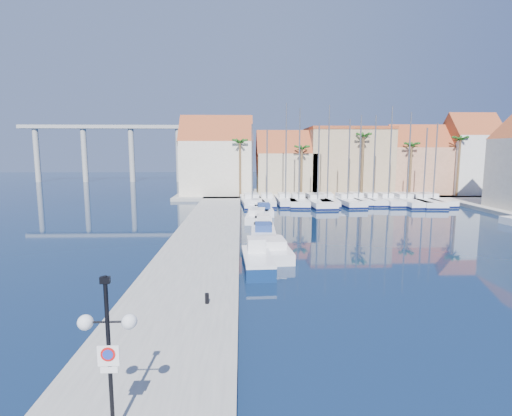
{
  "coord_description": "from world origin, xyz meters",
  "views": [
    {
      "loc": [
        -5.82,
        -22.71,
        7.93
      ],
      "look_at": [
        -4.55,
        11.63,
        3.0
      ],
      "focal_mm": 28.0,
      "sensor_mm": 36.0,
      "label": 1
    }
  ],
  "objects": [
    {
      "name": "motorboat_west_3",
      "position": [
        -3.94,
        22.82,
        0.51
      ],
      "size": [
        3.13,
        7.67,
        1.4
      ],
      "rotation": [
        0.0,
        0.0,
        -0.1
      ],
      "color": "white",
      "rests_on": "ground"
    },
    {
      "name": "motorboat_west_2",
      "position": [
        -3.56,
        18.14,
        0.51
      ],
      "size": [
        2.13,
        5.77,
        1.4
      ],
      "rotation": [
        0.0,
        0.0,
        -0.06
      ],
      "color": "white",
      "rests_on": "ground"
    },
    {
      "name": "lamp_post",
      "position": [
        -9.21,
        -13.08,
        3.37
      ],
      "size": [
        1.49,
        0.4,
        4.37
      ],
      "rotation": [
        0.0,
        0.0,
        0.01
      ],
      "color": "black",
      "rests_on": "quay_west"
    },
    {
      "name": "palm_1",
      "position": [
        4.0,
        42.0,
        8.14
      ],
      "size": [
        2.6,
        2.6,
        9.15
      ],
      "color": "brown",
      "rests_on": "shore_north"
    },
    {
      "name": "motorboat_west_0",
      "position": [
        -3.41,
        7.18,
        0.51
      ],
      "size": [
        2.65,
        6.96,
        1.4
      ],
      "rotation": [
        0.0,
        0.0,
        0.07
      ],
      "color": "white",
      "rests_on": "ground"
    },
    {
      "name": "building_3",
      "position": [
        25.0,
        47.0,
        5.86
      ],
      "size": [
        10.3,
        8.0,
        12.0
      ],
      "color": "#B07B59",
      "rests_on": "shore_north"
    },
    {
      "name": "bollard",
      "position": [
        -7.54,
        -3.9,
        0.76
      ],
      "size": [
        0.21,
        0.21,
        0.51
      ],
      "primitive_type": "cylinder",
      "color": "black",
      "rests_on": "quay_west"
    },
    {
      "name": "sailboat_12",
      "position": [
        22.77,
        35.97,
        0.58
      ],
      "size": [
        3.28,
        10.32,
        12.0
      ],
      "rotation": [
        0.0,
        0.0,
        0.06
      ],
      "color": "white",
      "rests_on": "ground"
    },
    {
      "name": "fishing_boat",
      "position": [
        -4.76,
        3.46,
        0.65
      ],
      "size": [
        2.12,
        5.67,
        1.96
      ],
      "rotation": [
        0.0,
        0.0,
        0.05
      ],
      "color": "navy",
      "rests_on": "ground"
    },
    {
      "name": "sailboat_11",
      "position": [
        20.95,
        35.18,
        0.55
      ],
      "size": [
        3.82,
        11.8,
        11.21
      ],
      "rotation": [
        0.0,
        0.0,
        -0.07
      ],
      "color": "white",
      "rests_on": "ground"
    },
    {
      "name": "sailboat_6",
      "position": [
        9.75,
        35.55,
        0.58
      ],
      "size": [
        3.48,
        10.49,
        12.45
      ],
      "rotation": [
        0.0,
        0.0,
        0.07
      ],
      "color": "white",
      "rests_on": "ground"
    },
    {
      "name": "palm_4",
      "position": [
        30.0,
        42.0,
        9.55
      ],
      "size": [
        2.6,
        2.6,
        10.65
      ],
      "color": "brown",
      "rests_on": "shore_north"
    },
    {
      "name": "sailboat_10",
      "position": [
        18.63,
        35.63,
        0.57
      ],
      "size": [
        3.23,
        11.86,
        13.44
      ],
      "rotation": [
        0.0,
        0.0,
        0.01
      ],
      "color": "white",
      "rests_on": "ground"
    },
    {
      "name": "motorboat_west_6",
      "position": [
        -3.8,
        38.4,
        0.51
      ],
      "size": [
        2.36,
        6.02,
        1.4
      ],
      "rotation": [
        0.0,
        0.0,
        -0.08
      ],
      "color": "white",
      "rests_on": "ground"
    },
    {
      "name": "motorboat_west_1",
      "position": [
        -3.82,
        13.45,
        0.51
      ],
      "size": [
        2.36,
        6.79,
        1.4
      ],
      "rotation": [
        0.0,
        0.0,
        -0.03
      ],
      "color": "white",
      "rests_on": "ground"
    },
    {
      "name": "sailboat_3",
      "position": [
        2.67,
        35.87,
        0.6
      ],
      "size": [
        3.61,
        10.67,
        14.0
      ],
      "rotation": [
        0.0,
        0.0,
        -0.08
      ],
      "color": "white",
      "rests_on": "ground"
    },
    {
      "name": "building_2",
      "position": [
        13.0,
        48.0,
        6.26
      ],
      "size": [
        14.2,
        10.2,
        11.5
      ],
      "color": "tan",
      "rests_on": "shore_north"
    },
    {
      "name": "sailboat_7",
      "position": [
        11.77,
        36.82,
        0.61
      ],
      "size": [
        3.02,
        9.34,
        13.13
      ],
      "rotation": [
        0.0,
        0.0,
        0.06
      ],
      "color": "white",
      "rests_on": "ground"
    },
    {
      "name": "building_4",
      "position": [
        34.0,
        46.0,
        6.97
      ],
      "size": [
        8.3,
        8.0,
        14.0
      ],
      "color": "silver",
      "rests_on": "shore_north"
    },
    {
      "name": "sailboat_0",
      "position": [
        -4.27,
        35.81,
        0.56
      ],
      "size": [
        3.68,
        11.6,
        11.73
      ],
      "rotation": [
        0.0,
        0.0,
        0.06
      ],
      "color": "white",
      "rests_on": "ground"
    },
    {
      "name": "palm_0",
      "position": [
        -6.0,
        42.0,
        9.08
      ],
      "size": [
        2.6,
        2.6,
        10.15
      ],
      "color": "brown",
      "rests_on": "shore_north"
    },
    {
      "name": "motorboat_west_4",
      "position": [
        -3.0,
        27.45,
        0.51
      ],
      "size": [
        2.2,
        6.64,
        1.4
      ],
      "rotation": [
        0.0,
        0.0,
        0.01
      ],
      "color": "white",
      "rests_on": "ground"
    },
    {
      "name": "palm_2",
      "position": [
        14.0,
        42.0,
        10.02
      ],
      "size": [
        2.6,
        2.6,
        11.15
      ],
      "color": "brown",
      "rests_on": "shore_north"
    },
    {
      "name": "sailboat_5",
      "position": [
        6.99,
        36.26,
        0.61
      ],
      "size": [
        3.46,
        10.31,
        14.47
      ],
      "rotation": [
        0.0,
        0.0,
        -0.08
      ],
      "color": "white",
      "rests_on": "ground"
    },
    {
      "name": "sailboat_8",
      "position": [
        13.86,
        36.41,
        0.62
      ],
      "size": [
        2.4,
        8.63,
        13.08
      ],
      "rotation": [
        0.0,
        0.0,
        0.01
      ],
      "color": "white",
      "rests_on": "ground"
    },
    {
      "name": "ground",
      "position": [
        0.0,
        0.0,
        0.0
      ],
      "size": [
        260.0,
        260.0,
        0.0
      ],
      "primitive_type": "plane",
      "color": "#081A31",
      "rests_on": "ground"
    },
    {
      "name": "quay_west",
      "position": [
        -9.0,
        13.5,
        0.25
      ],
      "size": [
        6.0,
        77.0,
        0.5
      ],
      "primitive_type": "cube",
      "color": "gray",
      "rests_on": "ground"
    },
    {
      "name": "building_0",
      "position": [
        -10.0,
        47.0,
        6.52
      ],
      "size": [
        12.3,
        9.0,
        13.5
      ],
      "color": "beige",
      "rests_on": "shore_north"
    },
    {
      "name": "building_1",
      "position": [
        2.0,
        47.0,
        5.3
      ],
      "size": [
        10.3,
        8.0,
        11.0
      ],
      "color": "tan",
      "rests_on": "shore_north"
    },
    {
      "name": "viaduct",
      "position": [
        -39.07,
        82.0,
        10.25
      ],
      "size": [
        48.0,
        2.2,
        14.45
      ],
      "color": "#9E9E99",
      "rests_on": "ground"
    },
    {
      "name": "sailboat_2",
      "position": [
        0.73,
        36.37,
        0.62
      ],
      "size": [
        2.69,
        9.83,
        14.74
      ],
      "rotation": [
        0.0,
        0.0,
        0.01
      ],
      "color": "white",
      "rests_on": "ground"
    },
    {
      "name": "palm_3",
      "position": [
        22.0,
        42.0,
        8.61
      ],
      "size": [
        2.6,
        2.6,
        9.65
      ],
      "color": "brown",
      "rests_on": "shore_north"
    },
    {
      "name": "sailboat_1",
      "position": [
        -2.03,
        36.18,
        0.58
      ],
      "size": [
        2.72,
        9.36,
        11.04
      ],
      "rotation": [
        0.0,
        0.0,
        -0.03
      ],
      "color": "white",
      "rests_on": "ground"
    },
    {
      "name": "sailboat_9",
      "position": [
        16.07,
        36.05,
        0.62
      ],
      "size": [
        2.55,
        9.39,
        14.34
      ],
      "rotation": [
        0.0,
        0.0,
        0.01
      ],
      "color": "white",
      "rests_on": "ground"
    },
    {
      "name": "shore_north",
      "position": [
        10.0,
        48.0,
        0.25
      ],
      "size": [
        54.0,
        16.0,
        0.5
      ],
      "primitive_type": "cube",
      "color": "gray",
      "rests_on": "ground"
    },
    {
      "name": "sailboat_4",
      "position": [
        5.24,
        35.18,
        0.56
      ],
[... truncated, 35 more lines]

